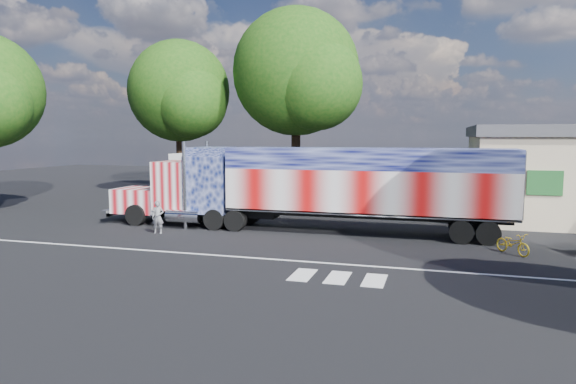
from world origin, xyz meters
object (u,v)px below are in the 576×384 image
(tree_nw_a, at_px, (180,92))
(woman, at_px, (158,217))
(semi_truck, at_px, (314,185))
(bicycle, at_px, (513,243))
(coach_bus, at_px, (265,181))
(tree_n_mid, at_px, (298,73))

(tree_nw_a, bearing_deg, woman, -65.64)
(semi_truck, relative_size, woman, 13.05)
(bicycle, bearing_deg, semi_truck, 123.98)
(semi_truck, distance_m, tree_nw_a, 21.21)
(coach_bus, height_order, woman, coach_bus)
(coach_bus, distance_m, bicycle, 16.03)
(semi_truck, xyz_separation_m, bicycle, (8.68, -2.67, -1.82))
(semi_truck, bearing_deg, coach_bus, 126.86)
(bicycle, xyz_separation_m, tree_nw_a, (-23.33, 16.79, 7.82))
(semi_truck, height_order, woman, semi_truck)
(semi_truck, relative_size, tree_nw_a, 1.65)
(woman, bearing_deg, semi_truck, 7.46)
(semi_truck, xyz_separation_m, coach_bus, (-4.62, 6.17, -0.43))
(woman, bearing_deg, coach_bus, 61.13)
(semi_truck, bearing_deg, woman, -158.75)
(woman, relative_size, bicycle, 0.95)
(tree_nw_a, bearing_deg, coach_bus, -38.42)
(coach_bus, xyz_separation_m, woman, (-2.40, -8.90, -1.04))
(woman, xyz_separation_m, tree_nw_a, (-7.63, 16.85, 7.46))
(woman, height_order, tree_n_mid, tree_n_mid)
(coach_bus, distance_m, tree_n_mid, 11.03)
(semi_truck, xyz_separation_m, woman, (-7.02, -2.73, -1.46))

